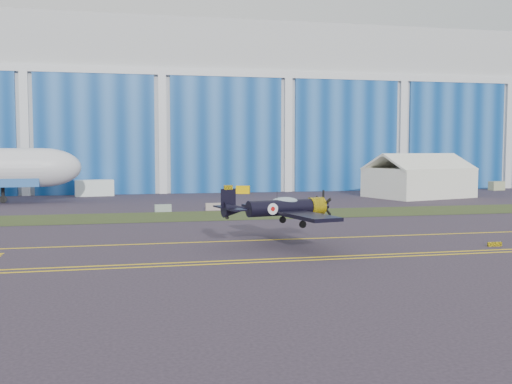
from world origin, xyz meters
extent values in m
plane|color=#372E3A|center=(0.00, 0.00, 0.00)|extent=(260.00, 260.00, 0.00)
cube|color=#475128|center=(0.00, 14.00, 0.02)|extent=(260.00, 10.00, 0.02)
cube|color=silver|center=(0.00, 72.00, 15.00)|extent=(220.00, 45.00, 30.00)
cube|color=navy|center=(0.00, 49.20, 10.00)|extent=(220.00, 0.60, 20.00)
cube|color=silver|center=(0.00, 49.15, 20.60)|extent=(220.00, 0.70, 1.20)
cube|color=yellow|center=(0.00, -5.00, 0.01)|extent=(200.00, 0.20, 0.02)
cube|color=yellow|center=(0.00, -14.50, 0.01)|extent=(80.00, 0.20, 0.02)
cube|color=yellow|center=(0.00, -13.50, 0.01)|extent=(80.00, 0.20, 0.02)
cube|color=yellow|center=(22.00, -12.00, 0.17)|extent=(1.20, 0.15, 0.35)
cube|color=white|center=(-11.18, 46.45, 1.30)|extent=(6.27, 3.12, 2.61)
cube|color=#F6BF01|center=(13.32, 46.42, 0.66)|extent=(2.60, 2.03, 1.33)
cube|color=#A6AC7D|center=(60.49, 44.38, 0.82)|extent=(2.94, 1.92, 1.64)
cube|color=#8C9E93|center=(-1.85, 19.47, 0.45)|extent=(2.05, 0.79, 0.90)
cube|color=gray|center=(4.41, 19.99, 0.45)|extent=(2.00, 0.61, 0.90)
camera|label=1|loc=(-6.22, -53.40, 7.66)|focal=42.00mm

